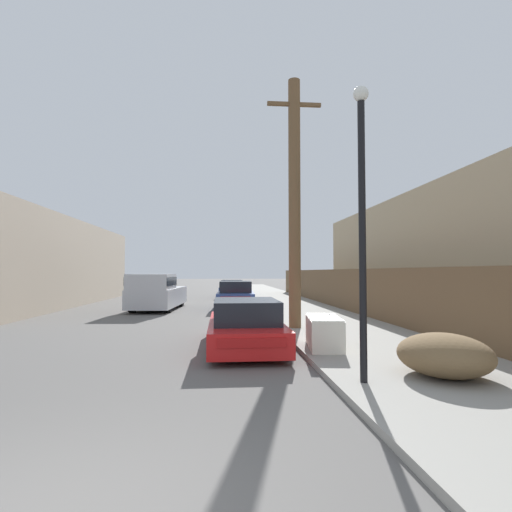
{
  "coord_description": "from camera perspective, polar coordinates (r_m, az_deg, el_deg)",
  "views": [
    {
      "loc": [
        1.36,
        -2.94,
        1.92
      ],
      "look_at": [
        2.41,
        9.2,
        2.41
      ],
      "focal_mm": 28.0,
      "sensor_mm": 36.0,
      "label": 1
    }
  ],
  "objects": [
    {
      "name": "car_parked_far",
      "position": [
        30.41,
        -3.4,
        -4.75
      ],
      "size": [
        2.07,
        4.68,
        1.32
      ],
      "rotation": [
        0.0,
        0.0,
        -0.06
      ],
      "color": "#2D478C",
      "rests_on": "ground"
    },
    {
      "name": "discarded_fridge",
      "position": [
        9.83,
        9.69,
        -10.67
      ],
      "size": [
        0.95,
        1.76,
        0.76
      ],
      "rotation": [
        0.0,
        0.0,
        -0.13
      ],
      "color": "silver",
      "rests_on": "sidewalk_curb"
    },
    {
      "name": "building_right_house",
      "position": [
        18.64,
        30.06,
        0.2
      ],
      "size": [
        6.0,
        23.31,
        5.27
      ],
      "primitive_type": "cube",
      "color": "tan",
      "rests_on": "ground"
    },
    {
      "name": "building_left_block",
      "position": [
        26.65,
        -30.32,
        -0.92
      ],
      "size": [
        7.0,
        18.89,
        4.83
      ],
      "primitive_type": "cube",
      "color": "tan",
      "rests_on": "ground"
    },
    {
      "name": "street_lamp",
      "position": [
        6.91,
        14.91,
        6.47
      ],
      "size": [
        0.26,
        0.26,
        4.93
      ],
      "color": "black",
      "rests_on": "sidewalk_curb"
    },
    {
      "name": "utility_pole",
      "position": [
        13.31,
        5.52,
        7.93
      ],
      "size": [
        1.8,
        0.39,
        8.19
      ],
      "color": "brown",
      "rests_on": "sidewalk_curb"
    },
    {
      "name": "wooden_fence",
      "position": [
        21.1,
        11.3,
        -4.51
      ],
      "size": [
        0.08,
        31.52,
        1.94
      ],
      "primitive_type": "cube",
      "color": "brown",
      "rests_on": "sidewalk_curb"
    },
    {
      "name": "car_parked_mid",
      "position": [
        20.95,
        -2.93,
        -5.71
      ],
      "size": [
        2.01,
        4.26,
        1.44
      ],
      "rotation": [
        0.0,
        0.0,
        -0.04
      ],
      "color": "#2D478C",
      "rests_on": "ground"
    },
    {
      "name": "brush_pile",
      "position": [
        7.83,
        25.3,
        -12.64
      ],
      "size": [
        1.54,
        1.71,
        0.73
      ],
      "color": "brown",
      "rests_on": "sidewalk_curb"
    },
    {
      "name": "parked_sports_car_red",
      "position": [
        10.27,
        -1.58,
        -9.91
      ],
      "size": [
        1.8,
        4.62,
        1.24
      ],
      "rotation": [
        0.0,
        0.0,
        0.0
      ],
      "color": "red",
      "rests_on": "ground"
    },
    {
      "name": "pickup_truck",
      "position": [
        20.74,
        -14.03,
        -5.04
      ],
      "size": [
        2.4,
        5.57,
        1.82
      ],
      "rotation": [
        0.0,
        0.0,
        3.07
      ],
      "color": "silver",
      "rests_on": "ground"
    },
    {
      "name": "sidewalk_curb",
      "position": [
        26.8,
        3.54,
        -6.27
      ],
      "size": [
        4.2,
        63.0,
        0.12
      ],
      "primitive_type": "cube",
      "color": "gray",
      "rests_on": "ground"
    }
  ]
}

